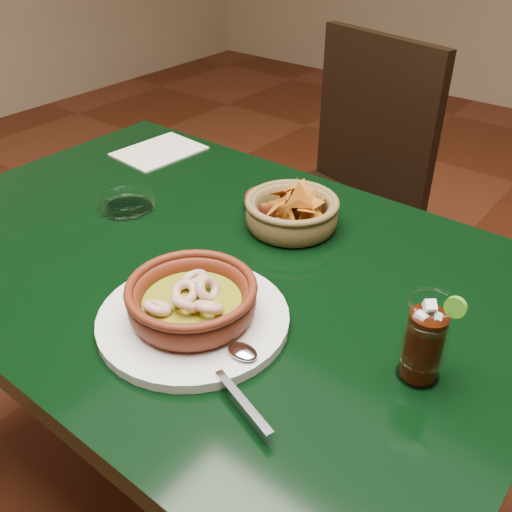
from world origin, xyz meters
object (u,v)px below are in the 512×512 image
Objects in this scene: dining_table at (206,295)px; shrimp_plate at (193,305)px; dining_chair at (337,195)px; cola_drink at (425,340)px; chip_basket at (292,212)px.

shrimp_plate is (0.13, -0.15, 0.13)m from dining_table.
dining_chair is at bearing 106.71° from shrimp_plate.
dining_chair is at bearing 127.41° from cola_drink.
chip_basket reaches higher than dining_table.
cola_drink is (0.32, 0.11, 0.03)m from shrimp_plate.
cola_drink is (0.58, -0.75, 0.28)m from dining_chair.
cola_drink is at bearing -5.52° from dining_table.
shrimp_plate is 1.78× the size of chip_basket.
shrimp_plate is at bearing -81.01° from chip_basket.
chip_basket is (0.21, -0.54, 0.25)m from dining_chair.
dining_chair is at bearing 100.70° from dining_table.
dining_table is 0.23m from chip_basket.
dining_table is 0.24m from shrimp_plate.
dining_table is at bearing 174.48° from cola_drink.
shrimp_plate is (0.26, -0.87, 0.25)m from dining_chair.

